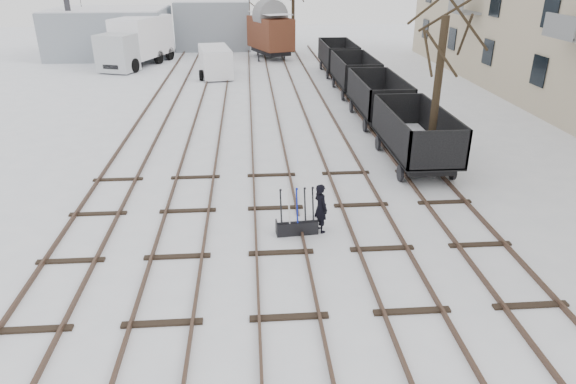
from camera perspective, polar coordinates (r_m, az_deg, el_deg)
name	(u,v)px	position (r m, az deg, el deg)	size (l,w,h in m)	color
ground	(281,253)	(15.12, -0.78, -6.84)	(120.00, 120.00, 0.00)	white
tracks	(265,120)	(27.72, -2.62, 7.99)	(13.90, 52.00, 0.16)	black
shed_left	(111,32)	(50.76, -19.10, 16.44)	(10.00, 8.00, 4.10)	#8B949C
shed_right	(214,24)	(53.32, -8.24, 17.99)	(7.00, 6.00, 4.50)	#8B949C
ground_frame	(297,225)	(16.06, 0.99, -3.69)	(1.33, 0.54, 1.49)	black
worker	(321,208)	(15.99, 3.64, -1.79)	(0.58, 0.38, 1.60)	black
freight_wagon_a	(414,144)	(22.07, 13.81, 5.25)	(2.28, 5.69, 2.32)	black
freight_wagon_b	(378,105)	(27.97, 9.93, 9.54)	(2.28, 5.69, 2.32)	black
freight_wagon_c	(354,79)	(34.04, 7.37, 12.30)	(2.28, 5.69, 2.32)	black
freight_wagon_d	(338,62)	(40.22, 5.55, 14.20)	(2.28, 5.69, 2.32)	black
box_van_wagon	(270,32)	(46.75, -1.98, 17.34)	(4.29, 5.62, 3.82)	black
lorry	(137,41)	(44.90, -16.44, 15.76)	(4.47, 8.65, 3.75)	black
panel_van	(215,61)	(39.49, -8.07, 14.19)	(2.79, 5.03, 2.10)	white
crane	(72,30)	(49.05, -22.86, 16.24)	(1.95, 5.59, 9.59)	#2B2A2F
tree_near	(436,98)	(20.82, 16.12, 10.00)	(0.30, 0.30, 6.04)	black
tree_far_left	(249,17)	(55.17, -4.37, 18.77)	(0.30, 0.30, 5.29)	black
tree_far_right	(293,9)	(49.78, 0.57, 19.70)	(0.30, 0.30, 7.79)	black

